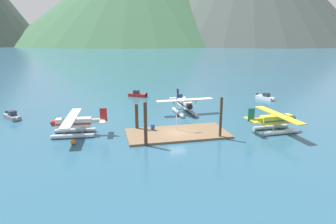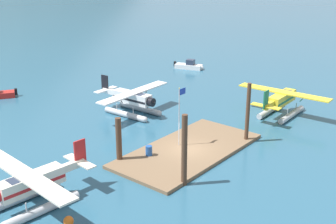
{
  "view_description": "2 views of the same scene",
  "coord_description": "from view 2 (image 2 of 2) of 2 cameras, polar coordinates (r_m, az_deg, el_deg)",
  "views": [
    {
      "loc": [
        -10.29,
        -38.82,
        13.85
      ],
      "look_at": [
        -0.59,
        3.35,
        2.52
      ],
      "focal_mm": 31.4,
      "sensor_mm": 36.0,
      "label": 1
    },
    {
      "loc": [
        -29.52,
        -21.82,
        16.82
      ],
      "look_at": [
        1.59,
        3.65,
        2.59
      ],
      "focal_mm": 47.36,
      "sensor_mm": 36.0,
      "label": 2
    }
  ],
  "objects": [
    {
      "name": "ground_plane",
      "position": [
        40.38,
        2.59,
        -5.15
      ],
      "size": [
        1200.0,
        1200.0,
        0.0
      ],
      "primitive_type": "plane",
      "color": "#285670"
    },
    {
      "name": "dock_platform",
      "position": [
        40.32,
        2.59,
        -4.96
      ],
      "size": [
        14.46,
        7.0,
        0.3
      ],
      "primitive_type": "cube",
      "color": "brown",
      "rests_on": "ground"
    },
    {
      "name": "piling_near_left",
      "position": [
        33.61,
        2.11,
        -5.0
      ],
      "size": [
        0.45,
        0.45,
        5.8
      ],
      "primitive_type": "cylinder",
      "color": "#4C3323",
      "rests_on": "ground"
    },
    {
      "name": "piling_near_right",
      "position": [
        42.05,
        10.22,
        -0.15
      ],
      "size": [
        0.37,
        0.37,
        5.82
      ],
      "primitive_type": "cylinder",
      "color": "#4C3323",
      "rests_on": "ground"
    },
    {
      "name": "piling_far_left",
      "position": [
        37.86,
        -6.35,
        -3.65
      ],
      "size": [
        0.5,
        0.5,
        4.04
      ],
      "primitive_type": "cylinder",
      "color": "#4C3323",
      "rests_on": "ground"
    },
    {
      "name": "flagpole",
      "position": [
        39.87,
        1.56,
        0.36
      ],
      "size": [
        0.95,
        0.1,
        5.51
      ],
      "color": "silver",
      "rests_on": "dock_platform"
    },
    {
      "name": "fuel_drum",
      "position": [
        38.84,
        -2.48,
        -4.99
      ],
      "size": [
        0.62,
        0.62,
        0.88
      ],
      "color": "#1E4C99",
      "rests_on": "dock_platform"
    },
    {
      "name": "mooring_buoy",
      "position": [
        30.68,
        -12.68,
        -13.54
      ],
      "size": [
        0.69,
        0.69,
        0.69
      ],
      "primitive_type": "sphere",
      "color": "orange",
      "rests_on": "ground"
    },
    {
      "name": "seaplane_cream_port_fwd",
      "position": [
        32.73,
        -17.17,
        -9.22
      ],
      "size": [
        7.97,
        10.48,
        3.84
      ],
      "color": "#B7BABF",
      "rests_on": "ground"
    },
    {
      "name": "seaplane_white_bow_right",
      "position": [
        49.43,
        -4.59,
        1.46
      ],
      "size": [
        10.45,
        7.98,
        3.84
      ],
      "color": "#B7BABF",
      "rests_on": "ground"
    },
    {
      "name": "seaplane_yellow_stbd_aft",
      "position": [
        50.56,
        14.43,
        1.31
      ],
      "size": [
        7.98,
        10.44,
        3.84
      ],
      "color": "#B7BABF",
      "rests_on": "ground"
    },
    {
      "name": "boat_white_open_east",
      "position": [
        69.95,
        2.78,
        5.96
      ],
      "size": [
        2.77,
        4.71,
        1.5
      ],
      "color": "silver",
      "rests_on": "ground"
    }
  ]
}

